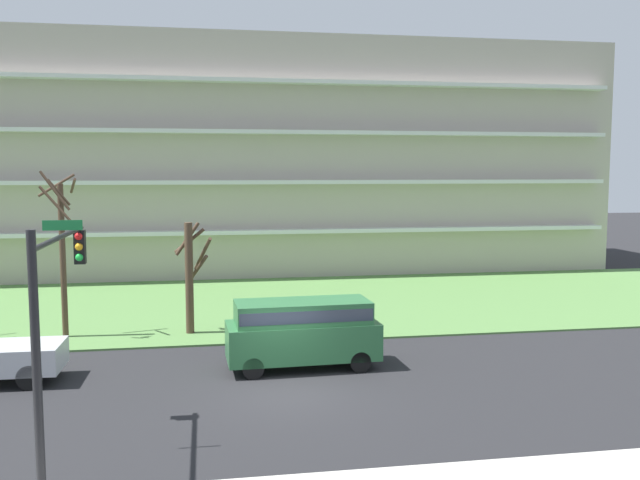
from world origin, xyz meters
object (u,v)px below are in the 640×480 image
at_px(van_green_near_left, 303,329).
at_px(traffic_signal_mast, 56,301).
at_px(tree_center, 191,273).
at_px(tree_left, 62,248).

bearing_deg(van_green_near_left, traffic_signal_mast, 45.22).
bearing_deg(van_green_near_left, tree_center, -57.73).
xyz_separation_m(tree_left, van_green_near_left, (8.94, -5.73, -2.32)).
relative_size(tree_left, van_green_near_left, 1.29).
relative_size(tree_center, traffic_signal_mast, 0.82).
distance_m(tree_left, van_green_near_left, 10.87).
relative_size(tree_left, traffic_signal_mast, 1.20).
height_order(tree_center, van_green_near_left, tree_center).
bearing_deg(tree_center, van_green_near_left, -55.49).
height_order(van_green_near_left, traffic_signal_mast, traffic_signal_mast).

